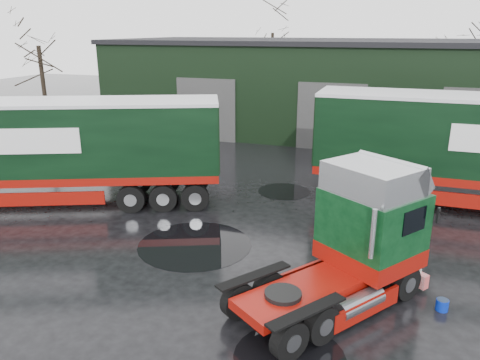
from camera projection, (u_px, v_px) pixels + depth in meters
name	position (u px, v px, depth m)	size (l,w,h in m)	color
ground	(210.00, 238.00, 16.41)	(100.00, 100.00, 0.00)	black
warehouse	(344.00, 86.00, 32.81)	(32.40, 12.40, 6.30)	black
hero_tractor	(328.00, 243.00, 11.75)	(2.54, 5.98, 3.71)	black
trailer_left	(48.00, 153.00, 18.96)	(2.87, 14.03, 4.36)	silver
wash_bucket	(442.00, 305.00, 12.16)	(0.32, 0.32, 0.30)	#0722A4
tree_left	(42.00, 72.00, 31.15)	(4.40, 4.40, 8.50)	black
tree_back_a	(272.00, 54.00, 43.79)	(4.40, 4.40, 9.50)	black
tree_back_b	(456.00, 69.00, 39.16)	(4.40, 4.40, 7.50)	black
puddle_0	(195.00, 245.00, 15.89)	(3.87, 3.87, 0.01)	black
puddle_1	(284.00, 191.00, 21.10)	(2.33, 2.33, 0.01)	black
puddle_3	(290.00, 358.00, 10.43)	(2.53, 2.53, 0.01)	black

